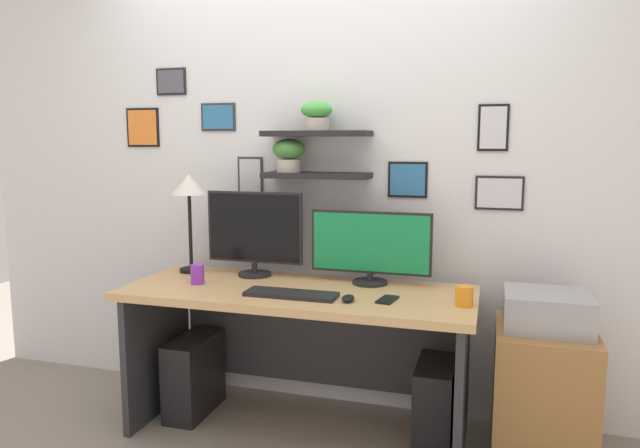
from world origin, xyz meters
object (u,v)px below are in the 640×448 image
monitor_left (255,232)px  coffee_mug (464,296)px  keyboard (291,294)px  desk (302,326)px  computer_tower_right (435,402)px  computer_mouse (348,298)px  desk_lamp (189,192)px  cell_phone (387,300)px  pen_cup (197,274)px  computer_tower_left (194,375)px  drawer_cabinet (543,393)px  monitor_right (371,246)px  printer (547,311)px

monitor_left → coffee_mug: bearing=-14.3°
monitor_left → keyboard: 0.54m
desk → computer_tower_right: 0.76m
keyboard → computer_mouse: computer_mouse is taller
desk_lamp → desk: bearing=-11.7°
cell_phone → computer_mouse: bearing=-149.9°
computer_tower_right → pen_cup: bearing=-172.9°
keyboard → cell_phone: keyboard is taller
computer_mouse → computer_tower_left: size_ratio=0.21×
desk_lamp → drawer_cabinet: 2.07m
computer_mouse → computer_tower_left: bearing=167.9°
desk_lamp → coffee_mug: (1.50, -0.27, -0.40)m
computer_tower_right → desk: bearing=-175.7°
keyboard → pen_cup: bearing=170.4°
desk → keyboard: bearing=-86.1°
desk_lamp → coffee_mug: bearing=-10.1°
coffee_mug → computer_mouse: bearing=-171.1°
cell_phone → computer_tower_right: bearing=51.2°
pen_cup → computer_tower_left: (-0.09, 0.09, -0.59)m
desk → monitor_left: 0.57m
desk_lamp → cell_phone: size_ratio=3.92×
desk → computer_mouse: (0.29, -0.20, 0.22)m
cell_phone → monitor_left: bearing=168.3°
computer_mouse → monitor_left: bearing=149.2°
computer_mouse → desk_lamp: bearing=160.6°
monitor_left → computer_tower_left: 0.85m
monitor_right → desk_lamp: desk_lamp is taller
cell_phone → monitor_right: bearing=124.8°
cell_phone → pen_cup: bearing=-173.0°
coffee_mug → cell_phone: bearing=-177.5°
desk → keyboard: size_ratio=3.94×
keyboard → printer: printer is taller
computer_tower_right → monitor_left: bearing=173.7°
desk → pen_cup: (-0.53, -0.10, 0.26)m
monitor_right → computer_tower_right: size_ratio=1.55×
pen_cup → monitor_right: bearing=17.1°
pen_cup → computer_tower_left: pen_cup is taller
keyboard → computer_tower_right: 0.90m
monitor_right → computer_tower_right: (0.36, -0.11, -0.74)m
pen_cup → monitor_left: bearing=51.4°
monitor_left → desk_lamp: (-0.38, -0.02, 0.21)m
computer_tower_left → pen_cup: bearing=-45.6°
monitor_right → cell_phone: bearing=-64.5°
monitor_right → computer_tower_right: bearing=-17.3°
drawer_cabinet → monitor_right: bearing=172.4°
monitor_left → printer: (1.49, -0.11, -0.28)m
desk → printer: size_ratio=4.56×
desk_lamp → printer: size_ratio=1.44×
coffee_mug → computer_tower_left: size_ratio=0.21×
computer_tower_left → coffee_mug: bearing=-4.6°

